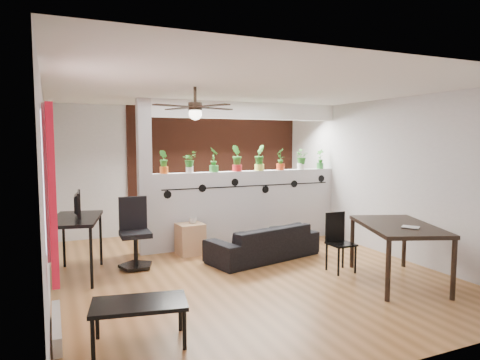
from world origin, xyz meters
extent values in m
cube|color=brown|center=(0.00, 0.00, -0.05)|extent=(6.30, 7.10, 0.10)
cube|color=#B7B7BA|center=(0.00, 3.02, 1.30)|extent=(6.30, 0.04, 2.90)
cube|color=#B7B7BA|center=(0.00, -3.02, 1.30)|extent=(6.30, 0.04, 2.90)
cube|color=#B7B7BA|center=(-2.62, 0.00, 1.30)|extent=(0.04, 7.10, 2.90)
cube|color=#B7B7BA|center=(2.62, 0.00, 1.30)|extent=(0.04, 7.10, 2.90)
cube|color=white|center=(0.00, 0.00, 2.65)|extent=(6.30, 7.10, 0.10)
cube|color=#BCBCC1|center=(0.80, 1.50, 0.68)|extent=(3.60, 0.18, 1.35)
cube|color=white|center=(0.80, 1.50, 2.45)|extent=(3.60, 0.18, 0.30)
cube|color=#BCBCC1|center=(-1.11, 1.50, 1.30)|extent=(0.22, 0.20, 2.60)
cube|color=#B04F33|center=(0.80, 2.97, 1.30)|extent=(3.90, 0.05, 2.60)
cube|color=black|center=(0.80, 1.40, 1.08)|extent=(3.31, 0.01, 0.02)
cylinder|color=black|center=(-0.75, 1.40, 1.00)|extent=(0.14, 0.01, 0.14)
cylinder|color=black|center=(-0.13, 1.40, 1.08)|extent=(0.14, 0.01, 0.14)
cylinder|color=black|center=(0.49, 1.40, 1.16)|extent=(0.14, 0.01, 0.14)
cylinder|color=black|center=(1.11, 1.40, 1.00)|extent=(0.14, 0.01, 0.14)
cylinder|color=black|center=(1.73, 1.40, 1.08)|extent=(0.14, 0.01, 0.14)
cylinder|color=black|center=(2.35, 1.40, 1.16)|extent=(0.14, 0.01, 0.14)
cube|color=white|center=(-2.58, -1.20, 1.55)|extent=(0.02, 0.95, 1.25)
cube|color=white|center=(-2.57, -1.20, 1.55)|extent=(0.04, 1.05, 1.35)
cube|color=red|center=(-2.53, -1.70, 1.45)|extent=(0.06, 0.30, 1.55)
cube|color=red|center=(-2.53, -0.70, 1.45)|extent=(0.06, 0.30, 1.55)
cube|color=silver|center=(-2.54, -1.20, 0.09)|extent=(0.08, 1.00, 0.18)
cube|color=olive|center=(-2.58, 0.95, 1.35)|extent=(0.03, 0.60, 0.45)
cube|color=#8C7259|center=(-2.58, 0.90, 1.85)|extent=(0.03, 0.30, 0.40)
cube|color=black|center=(-2.58, 0.90, 1.85)|extent=(0.02, 0.34, 0.44)
cylinder|color=black|center=(-0.80, -0.30, 2.50)|extent=(0.04, 0.04, 0.20)
cylinder|color=black|center=(-0.80, -0.30, 2.35)|extent=(0.18, 0.18, 0.10)
sphere|color=white|center=(-0.80, -0.30, 2.26)|extent=(0.17, 0.17, 0.17)
cube|color=black|center=(-0.48, -0.18, 2.34)|extent=(0.55, 0.29, 0.01)
cube|color=black|center=(-0.92, 0.02, 2.34)|extent=(0.29, 0.55, 0.01)
cube|color=black|center=(-1.12, -0.42, 2.34)|extent=(0.55, 0.29, 0.01)
cube|color=black|center=(-0.68, -0.62, 2.34)|extent=(0.29, 0.55, 0.01)
cylinder|color=#D95A19|center=(-0.78, 1.50, 1.41)|extent=(0.14, 0.14, 0.12)
imported|color=#1A5819|center=(-0.78, 1.50, 1.60)|extent=(0.18, 0.21, 0.30)
cylinder|color=silver|center=(-0.33, 1.50, 1.41)|extent=(0.13, 0.13, 0.12)
imported|color=#1A5819|center=(-0.33, 1.50, 1.59)|extent=(0.23, 0.22, 0.27)
cylinder|color=#338D37|center=(0.12, 1.50, 1.41)|extent=(0.16, 0.16, 0.12)
imported|color=#1A5819|center=(0.12, 1.50, 1.62)|extent=(0.20, 0.24, 0.34)
cylinder|color=red|center=(0.57, 1.50, 1.41)|extent=(0.18, 0.18, 0.12)
imported|color=#1A5819|center=(0.57, 1.50, 1.64)|extent=(0.26, 0.30, 0.38)
cylinder|color=#CED64B|center=(1.03, 1.50, 1.41)|extent=(0.18, 0.18, 0.12)
imported|color=#1A5819|center=(1.03, 1.50, 1.64)|extent=(0.31, 0.32, 0.38)
cylinder|color=#DA4419|center=(1.48, 1.50, 1.41)|extent=(0.15, 0.15, 0.12)
imported|color=#1A5819|center=(1.48, 1.50, 1.61)|extent=(0.28, 0.27, 0.33)
cylinder|color=white|center=(1.93, 1.50, 1.41)|extent=(0.14, 0.14, 0.12)
imported|color=#1A5819|center=(1.93, 1.50, 1.60)|extent=(0.21, 0.23, 0.29)
cylinder|color=#2E7E33|center=(2.38, 1.50, 1.41)|extent=(0.13, 0.13, 0.12)
imported|color=#1A5819|center=(2.38, 1.50, 1.59)|extent=(0.21, 0.23, 0.29)
imported|color=black|center=(0.57, 0.43, 0.26)|extent=(1.89, 1.09, 0.52)
cube|color=tan|center=(-0.44, 1.16, 0.26)|extent=(0.46, 0.42, 0.52)
imported|color=gray|center=(-0.39, 1.16, 0.57)|extent=(0.16, 0.16, 0.11)
cube|color=black|center=(-2.25, 0.65, 0.83)|extent=(0.84, 1.27, 0.04)
cylinder|color=black|center=(-2.62, 0.17, 0.40)|extent=(0.04, 0.04, 0.80)
cylinder|color=black|center=(-2.10, 0.06, 0.40)|extent=(0.04, 0.04, 0.80)
cylinder|color=black|center=(-2.40, 1.24, 0.40)|extent=(0.04, 0.04, 0.80)
cylinder|color=black|center=(-1.88, 1.13, 0.40)|extent=(0.04, 0.04, 0.80)
imported|color=black|center=(-2.25, 0.80, 0.94)|extent=(0.34, 0.08, 0.19)
cylinder|color=black|center=(-1.42, 0.72, 0.04)|extent=(0.54, 0.54, 0.04)
cylinder|color=black|center=(-1.42, 0.72, 0.27)|extent=(0.06, 0.06, 0.46)
cube|color=black|center=(-1.42, 0.72, 0.52)|extent=(0.45, 0.45, 0.07)
cube|color=black|center=(-1.42, 0.92, 0.81)|extent=(0.42, 0.07, 0.50)
cube|color=black|center=(1.70, -1.33, 0.77)|extent=(1.34, 1.67, 0.05)
cylinder|color=black|center=(1.08, -1.82, 0.37)|extent=(0.06, 0.06, 0.74)
cylinder|color=black|center=(1.83, -2.11, 0.37)|extent=(0.06, 0.06, 0.74)
cylinder|color=black|center=(1.57, -0.55, 0.37)|extent=(0.06, 0.06, 0.74)
cylinder|color=black|center=(2.32, -0.83, 0.37)|extent=(0.06, 0.06, 0.74)
imported|color=gray|center=(1.60, -1.63, 0.80)|extent=(0.25, 0.26, 0.02)
cube|color=black|center=(1.28, -0.66, 0.41)|extent=(0.35, 0.35, 0.03)
cube|color=black|center=(1.28, -0.50, 0.64)|extent=(0.33, 0.03, 0.44)
cube|color=black|center=(1.13, -0.80, 0.21)|extent=(0.02, 0.02, 0.41)
cube|color=black|center=(1.43, -0.81, 0.21)|extent=(0.02, 0.02, 0.41)
cube|color=black|center=(1.14, -0.51, 0.42)|extent=(0.02, 0.02, 0.84)
cube|color=black|center=(1.43, -0.51, 0.42)|extent=(0.02, 0.02, 0.84)
cube|color=black|center=(-1.83, -1.72, 0.39)|extent=(0.95, 0.64, 0.04)
cylinder|color=black|center=(-2.26, -1.84, 0.19)|extent=(0.04, 0.04, 0.37)
cylinder|color=black|center=(-1.47, -1.99, 0.19)|extent=(0.04, 0.04, 0.37)
cylinder|color=black|center=(-2.18, -1.44, 0.19)|extent=(0.04, 0.04, 0.37)
cylinder|color=black|center=(-1.40, -1.59, 0.19)|extent=(0.04, 0.04, 0.37)
camera|label=1|loc=(-2.53, -5.63, 1.92)|focal=32.00mm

